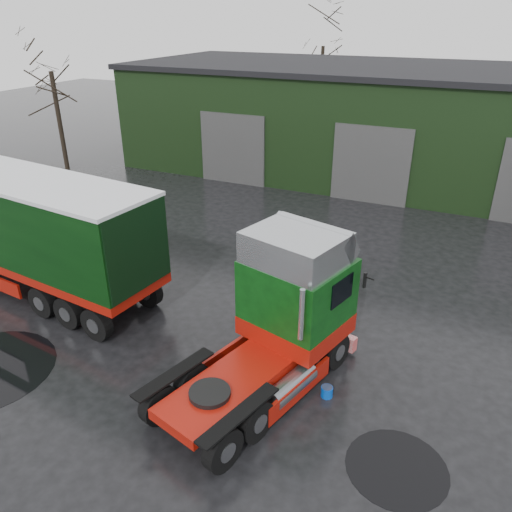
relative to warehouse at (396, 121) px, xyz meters
The scene contains 10 objects.
ground 20.35m from the warehouse, 95.71° to the right, with size 100.00×100.00×0.00m, color black.
warehouse is the anchor object (origin of this frame).
hero_tractor 21.99m from the warehouse, 88.09° to the right, with size 2.81×6.62×4.11m, color #0A390E, non-canonical shape.
trailer_left 22.53m from the warehouse, 117.32° to the right, with size 2.82×13.79×4.28m, color silver, non-canonical shape.
wash_bucket 21.69m from the warehouse, 83.13° to the right, with size 0.32×0.32×0.30m, color #0841BC.
tree_left 20.64m from the warehouse, 157.17° to the right, with size 4.40×4.40×8.50m, color black, non-canonical shape.
tree_back_a 12.90m from the warehouse, 128.66° to the left, with size 4.40×4.40×9.50m, color black, non-canonical shape.
puddle_1 15.74m from the warehouse, 88.04° to the right, with size 2.39×2.39×0.01m, color black.
puddle_2 22.21m from the warehouse, 126.12° to the right, with size 3.66×3.66×0.01m, color black.
puddle_3 23.58m from the warehouse, 78.42° to the right, with size 2.28×2.28×0.01m, color black.
Camera 1 is at (7.13, -11.36, 9.15)m, focal length 35.00 mm.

